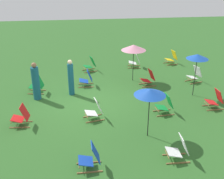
# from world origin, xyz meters

# --- Properties ---
(ground_plane) EXTENTS (40.00, 40.00, 0.00)m
(ground_plane) POSITION_xyz_m (0.00, 0.00, 0.00)
(ground_plane) COLOR #2D6026
(deckchair_0) EXTENTS (0.62, 0.84, 0.83)m
(deckchair_0) POSITION_xyz_m (1.61, 0.33, 0.37)
(deckchair_0) COLOR olive
(deckchair_0) RESTS_ON ground
(deckchair_1) EXTENTS (0.49, 0.76, 0.83)m
(deckchair_1) POSITION_xyz_m (-1.73, 0.15, 0.37)
(deckchair_1) COLOR olive
(deckchair_1) RESTS_ON ground
(deckchair_2) EXTENTS (0.50, 0.77, 0.83)m
(deckchair_2) POSITION_xyz_m (4.46, 2.74, 0.37)
(deckchair_2) COLOR olive
(deckchair_2) RESTS_ON ground
(deckchair_3) EXTENTS (0.54, 0.80, 0.83)m
(deckchair_3) POSITION_xyz_m (1.75, -2.45, 0.37)
(deckchair_3) COLOR olive
(deckchair_3) RESTS_ON ground
(deckchair_4) EXTENTS (0.51, 0.78, 0.83)m
(deckchair_4) POSITION_xyz_m (1.30, 5.42, 0.37)
(deckchair_4) COLOR olive
(deckchair_4) RESTS_ON ground
(deckchair_5) EXTENTS (0.54, 0.80, 0.83)m
(deckchair_5) POSITION_xyz_m (1.50, 3.20, 0.37)
(deckchair_5) COLOR olive
(deckchair_5) RESTS_ON ground
(deckchair_6) EXTENTS (0.57, 0.82, 0.83)m
(deckchair_6) POSITION_xyz_m (-4.17, 3.08, 0.37)
(deckchair_6) COLOR olive
(deckchair_6) RESTS_ON ground
(deckchair_7) EXTENTS (0.49, 0.77, 0.83)m
(deckchair_7) POSITION_xyz_m (4.55, 0.01, 0.37)
(deckchair_7) COLOR olive
(deckchair_7) RESTS_ON ground
(deckchair_8) EXTENTS (0.61, 0.84, 0.83)m
(deckchair_8) POSITION_xyz_m (-1.43, 3.22, 0.37)
(deckchair_8) COLOR olive
(deckchair_8) RESTS_ON ground
(deckchair_9) EXTENTS (0.67, 0.86, 0.83)m
(deckchair_9) POSITION_xyz_m (-3.87, 0.44, 0.37)
(deckchair_9) COLOR olive
(deckchair_9) RESTS_ON ground
(deckchair_10) EXTENTS (0.60, 0.83, 0.83)m
(deckchair_10) POSITION_xyz_m (-4.50, 5.42, 0.37)
(deckchair_10) COLOR olive
(deckchair_10) RESTS_ON ground
(deckchair_11) EXTENTS (0.68, 0.87, 0.83)m
(deckchair_11) POSITION_xyz_m (-1.59, 5.70, 0.37)
(deckchair_11) COLOR olive
(deckchair_11) RESTS_ON ground
(deckchair_12) EXTENTS (0.60, 0.83, 0.83)m
(deckchair_12) POSITION_xyz_m (-1.21, -2.20, 0.37)
(deckchair_12) COLOR olive
(deckchair_12) RESTS_ON ground
(umbrella_0) EXTENTS (0.97, 0.97, 1.98)m
(umbrella_0) POSITION_xyz_m (-0.02, 5.00, 1.87)
(umbrella_0) COLOR black
(umbrella_0) RESTS_ON ground
(umbrella_1) EXTENTS (1.08, 1.08, 1.82)m
(umbrella_1) POSITION_xyz_m (3.04, 2.10, 1.70)
(umbrella_1) COLOR black
(umbrella_1) RESTS_ON ground
(umbrella_2) EXTENTS (1.24, 1.24, 1.91)m
(umbrella_2) POSITION_xyz_m (-2.16, 2.56, 1.77)
(umbrella_2) COLOR black
(umbrella_2) RESTS_ON ground
(person_0) EXTENTS (0.36, 0.36, 1.69)m
(person_0) POSITION_xyz_m (-0.80, -0.60, 0.81)
(person_0) COLOR #195972
(person_0) RESTS_ON ground
(person_1) EXTENTS (0.47, 0.47, 1.72)m
(person_1) POSITION_xyz_m (-0.51, -2.14, 0.81)
(person_1) COLOR #195972
(person_1) RESTS_ON ground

